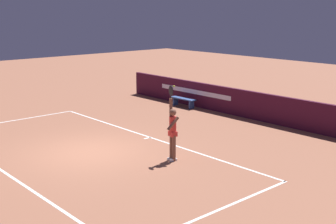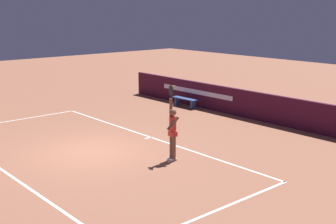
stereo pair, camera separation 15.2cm
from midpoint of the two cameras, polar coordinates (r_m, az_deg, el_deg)
The scene contains 6 objects.
ground_plane at distance 16.07m, azimuth -10.06°, elevation -4.95°, with size 60.00×60.00×0.00m, color #975C43.
court_lines at distance 15.99m, azimuth -10.52°, elevation -5.04°, with size 12.38×5.86×0.00m.
back_wall at distance 21.10m, azimuth 8.83°, elevation 1.15°, with size 15.42×0.18×1.26m.
tennis_player at distance 14.66m, azimuth 0.28°, elevation -2.26°, with size 0.46×0.45×2.49m.
tennis_ball at distance 14.46m, azimuth 0.44°, elevation 3.26°, with size 0.06×0.06×0.06m.
courtside_bench_near at distance 22.88m, azimuth 1.76°, elevation 1.51°, with size 1.53×0.38×0.46m.
Camera 1 is at (13.07, -7.96, 4.86)m, focal length 48.36 mm.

